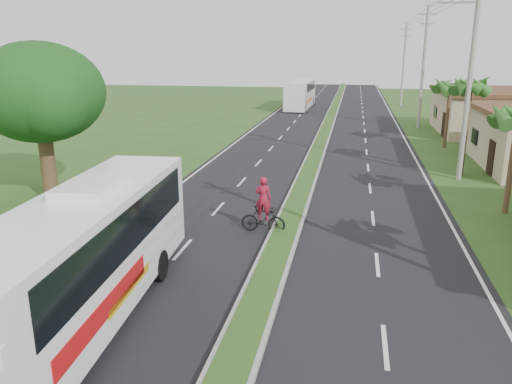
# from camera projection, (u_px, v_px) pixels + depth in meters

# --- Properties ---
(ground) EXTENTS (180.00, 180.00, 0.00)m
(ground) POSITION_uv_depth(u_px,v_px,m) (247.00, 332.00, 13.01)
(ground) COLOR #2C4F1D
(ground) RESTS_ON ground
(road_asphalt) EXTENTS (14.00, 160.00, 0.02)m
(road_asphalt) POSITION_uv_depth(u_px,v_px,m) (312.00, 165.00, 31.89)
(road_asphalt) COLOR black
(road_asphalt) RESTS_ON ground
(median_strip) EXTENTS (1.20, 160.00, 0.18)m
(median_strip) POSITION_uv_depth(u_px,v_px,m) (312.00, 164.00, 31.86)
(median_strip) COLOR gray
(median_strip) RESTS_ON ground
(lane_edge_left) EXTENTS (0.12, 160.00, 0.01)m
(lane_edge_left) POSITION_uv_depth(u_px,v_px,m) (211.00, 161.00, 33.12)
(lane_edge_left) COLOR silver
(lane_edge_left) RESTS_ON ground
(lane_edge_right) EXTENTS (0.12, 160.00, 0.01)m
(lane_edge_right) POSITION_uv_depth(u_px,v_px,m) (421.00, 170.00, 30.66)
(lane_edge_right) COLOR silver
(lane_edge_right) RESTS_ON ground
(shop_far) EXTENTS (8.60, 11.60, 3.82)m
(shop_far) POSITION_uv_depth(u_px,v_px,m) (487.00, 111.00, 43.89)
(shop_far) COLOR tan
(shop_far) RESTS_ON ground
(palm_verge_c) EXTENTS (2.40, 2.40, 5.85)m
(palm_verge_c) POSITION_uv_depth(u_px,v_px,m) (471.00, 87.00, 27.92)
(palm_verge_c) COLOR #473321
(palm_verge_c) RESTS_ON ground
(palm_verge_d) EXTENTS (2.40, 2.40, 5.25)m
(palm_verge_d) POSITION_uv_depth(u_px,v_px,m) (450.00, 86.00, 36.49)
(palm_verge_d) COLOR #473321
(palm_verge_d) RESTS_ON ground
(shade_tree) EXTENTS (6.30, 6.00, 7.54)m
(shade_tree) POSITION_uv_depth(u_px,v_px,m) (38.00, 96.00, 23.32)
(shade_tree) COLOR #473321
(shade_tree) RESTS_ON ground
(utility_pole_b) EXTENTS (3.20, 0.28, 12.00)m
(utility_pole_b) POSITION_uv_depth(u_px,v_px,m) (471.00, 66.00, 26.73)
(utility_pole_b) COLOR gray
(utility_pole_b) RESTS_ON ground
(utility_pole_c) EXTENTS (1.60, 0.28, 11.00)m
(utility_pole_c) POSITION_uv_depth(u_px,v_px,m) (423.00, 66.00, 45.77)
(utility_pole_c) COLOR gray
(utility_pole_c) RESTS_ON ground
(utility_pole_d) EXTENTS (1.60, 0.28, 10.50)m
(utility_pole_d) POSITION_uv_depth(u_px,v_px,m) (404.00, 64.00, 64.72)
(utility_pole_d) COLOR gray
(utility_pole_d) RESTS_ON ground
(coach_bus_main) EXTENTS (3.24, 11.67, 3.73)m
(coach_bus_main) POSITION_uv_depth(u_px,v_px,m) (78.00, 256.00, 12.65)
(coach_bus_main) COLOR white
(coach_bus_main) RESTS_ON ground
(coach_bus_far) EXTENTS (2.79, 11.71, 3.40)m
(coach_bus_far) POSITION_uv_depth(u_px,v_px,m) (301.00, 93.00, 63.08)
(coach_bus_far) COLOR white
(coach_bus_far) RESTS_ON ground
(motorcyclist) EXTENTS (1.83, 0.62, 2.31)m
(motorcyclist) POSITION_uv_depth(u_px,v_px,m) (263.00, 213.00, 19.93)
(motorcyclist) COLOR black
(motorcyclist) RESTS_ON ground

